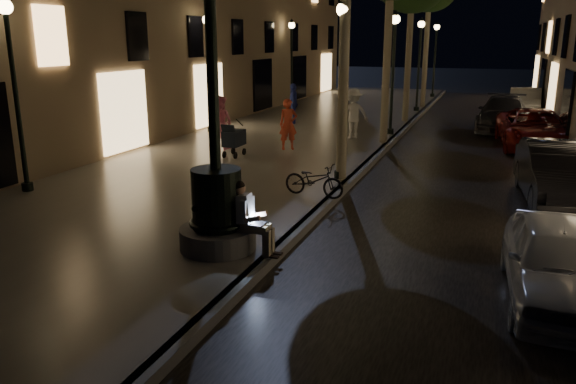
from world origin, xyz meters
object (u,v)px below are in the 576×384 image
at_px(car_third, 535,129).
at_px(pedestrian_blue, 293,103).
at_px(lamp_curb_c, 420,52).
at_px(car_second, 559,174).
at_px(lamp_left_c, 292,51).
at_px(pedestrian_white, 353,113).
at_px(fountain_lamppost, 217,195).
at_px(lamp_curb_a, 342,66).
at_px(lamp_left_a, 13,69).
at_px(lamp_curb_b, 394,57).
at_px(lamp_left_b, 208,56).
at_px(seated_man_laptop, 248,215).
at_px(bicycle, 314,180).
at_px(car_rear, 503,114).
at_px(stroller, 234,138).
at_px(car_fifth, 525,102).
at_px(car_front, 559,262).
at_px(lamp_curb_d, 435,50).
at_px(pedestrian_pink, 221,122).
at_px(pedestrian_red, 288,124).

bearing_deg(car_third, pedestrian_blue, 164.70).
relative_size(lamp_curb_c, car_second, 1.06).
distance_m(lamp_left_c, pedestrian_white, 11.42).
xyz_separation_m(fountain_lamppost, lamp_curb_a, (0.70, 6.00, 2.02)).
height_order(lamp_left_a, lamp_left_c, same).
xyz_separation_m(lamp_curb_b, lamp_left_b, (-7.10, -2.00, 0.00)).
bearing_deg(seated_man_laptop, bicycle, 90.17).
bearing_deg(lamp_curb_c, pedestrian_blue, -125.19).
xyz_separation_m(lamp_left_b, bicycle, (7.00, -8.03, -2.63)).
bearing_deg(car_rear, stroller, -126.31).
distance_m(lamp_curb_a, lamp_left_b, 9.30).
bearing_deg(car_fifth, lamp_curb_c, -162.14).
height_order(stroller, car_rear, car_rear).
xyz_separation_m(lamp_curb_a, car_fifth, (5.40, 17.49, -2.52)).
height_order(car_front, car_second, car_second).
height_order(lamp_curb_a, stroller, lamp_curb_a).
relative_size(fountain_lamppost, lamp_left_c, 1.08).
height_order(car_rear, car_fifth, car_rear).
bearing_deg(car_front, lamp_curb_d, 97.20).
xyz_separation_m(lamp_left_c, car_third, (12.46, -8.31, -2.52)).
distance_m(fountain_lamppost, lamp_left_c, 23.00).
relative_size(car_second, pedestrian_white, 2.38).
height_order(fountain_lamppost, lamp_curb_c, fountain_lamppost).
xyz_separation_m(lamp_curb_b, lamp_curb_c, (0.00, 8.00, 0.00)).
distance_m(lamp_curb_a, stroller, 4.96).
bearing_deg(pedestrian_blue, pedestrian_white, 32.61).
height_order(stroller, bicycle, stroller).
distance_m(lamp_curb_b, car_third, 5.93).
bearing_deg(car_rear, pedestrian_blue, -161.98).
xyz_separation_m(pedestrian_white, bicycle, (1.09, -8.48, -0.54)).
height_order(lamp_curb_d, lamp_left_b, same).
distance_m(lamp_curb_a, lamp_curb_b, 8.00).
distance_m(car_rear, car_fifth, 5.79).
distance_m(lamp_left_c, pedestrian_pink, 13.57).
bearing_deg(pedestrian_pink, car_second, -179.83).
bearing_deg(lamp_left_b, pedestrian_pink, -56.97).
distance_m(lamp_curb_b, pedestrian_red, 5.74).
bearing_deg(lamp_left_c, lamp_curb_b, -48.41).
distance_m(seated_man_laptop, pedestrian_blue, 16.05).
bearing_deg(lamp_curb_c, fountain_lamppost, -91.82).
height_order(lamp_curb_b, pedestrian_red, lamp_curb_b).
distance_m(lamp_left_b, stroller, 5.87).
height_order(fountain_lamppost, car_second, fountain_lamppost).
xyz_separation_m(seated_man_laptop, lamp_left_a, (-7.01, 2.00, 2.33)).
xyz_separation_m(car_front, pedestrian_blue, (-9.65, 15.15, 0.46)).
height_order(lamp_curb_c, lamp_left_c, same).
relative_size(fountain_lamppost, lamp_left_a, 1.08).
bearing_deg(bicycle, fountain_lamppost, 179.77).
distance_m(car_fifth, pedestrian_red, 16.24).
height_order(lamp_left_a, pedestrian_white, lamp_left_a).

